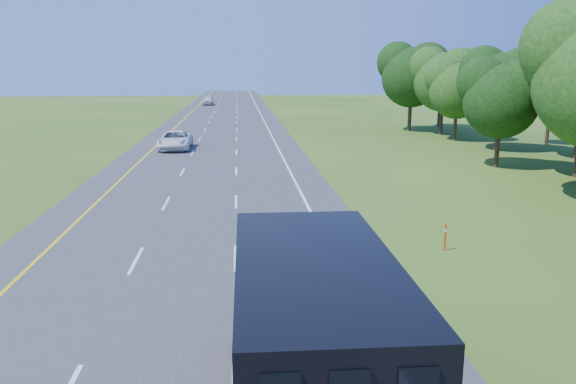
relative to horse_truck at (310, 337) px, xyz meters
name	(u,v)px	position (x,y,z in m)	size (l,w,h in m)	color
road	(216,148)	(-3.28, 40.52, -2.06)	(15.00, 260.00, 0.04)	#38383A
lane_markings	(216,148)	(-3.28, 40.52, -2.04)	(11.15, 260.00, 0.01)	yellow
horse_truck	(310,337)	(0.00, 0.00, 0.00)	(2.83, 8.65, 3.81)	black
white_suv	(175,140)	(-6.76, 39.85, -1.24)	(2.66, 5.76, 1.60)	white
far_car	(208,101)	(-6.97, 100.47, -1.20)	(1.99, 4.95, 1.68)	silver
delineator	(445,237)	(6.67, 10.72, -1.51)	(0.09, 0.05, 1.07)	#DC490B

